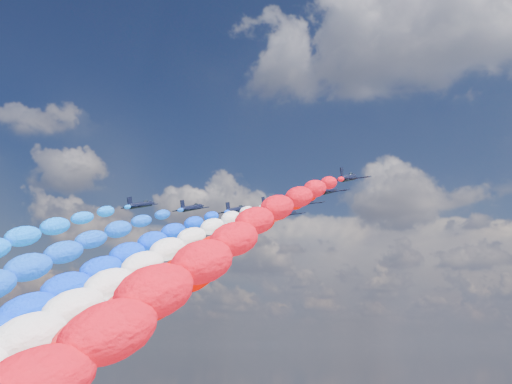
% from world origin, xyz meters
% --- Properties ---
extents(jet_0, '(9.15, 12.44, 6.09)m').
position_xyz_m(jet_0, '(-26.92, -4.02, 89.84)').
color(jet_0, black).
extents(jet_1, '(9.27, 12.53, 6.09)m').
position_xyz_m(jet_1, '(-17.63, 4.14, 89.84)').
color(jet_1, black).
extents(trail_1, '(7.09, 103.31, 53.95)m').
position_xyz_m(trail_1, '(-17.63, -48.87, 64.91)').
color(trail_1, blue).
extents(jet_2, '(9.31, 12.56, 6.09)m').
position_xyz_m(jet_2, '(-8.73, 10.86, 89.84)').
color(jet_2, black).
extents(trail_2, '(7.09, 103.31, 53.95)m').
position_xyz_m(trail_2, '(-8.73, -42.15, 64.91)').
color(trail_2, '#0438FF').
extents(jet_3, '(9.62, 12.78, 6.09)m').
position_xyz_m(jet_3, '(1.01, 9.78, 89.84)').
color(jet_3, black).
extents(trail_3, '(7.09, 103.31, 53.95)m').
position_xyz_m(trail_3, '(1.01, -43.23, 64.91)').
color(trail_3, white).
extents(jet_4, '(9.03, 12.36, 6.09)m').
position_xyz_m(jet_4, '(1.12, 20.39, 89.84)').
color(jet_4, black).
extents(trail_4, '(7.09, 103.31, 53.95)m').
position_xyz_m(trail_4, '(1.12, -32.62, 64.91)').
color(trail_4, white).
extents(jet_5, '(9.67, 12.82, 6.09)m').
position_xyz_m(jet_5, '(9.70, 11.13, 89.84)').
color(jet_5, black).
extents(trail_5, '(7.09, 103.31, 53.95)m').
position_xyz_m(trail_5, '(9.70, -41.88, 64.91)').
color(trail_5, red).
extents(jet_6, '(9.19, 12.47, 6.09)m').
position_xyz_m(jet_6, '(18.33, 2.86, 89.84)').
color(jet_6, black).
extents(trail_6, '(7.09, 103.31, 53.95)m').
position_xyz_m(trail_6, '(18.33, -50.15, 64.91)').
color(trail_6, '#E80700').
extents(jet_7, '(9.24, 12.51, 6.09)m').
position_xyz_m(jet_7, '(25.25, -5.19, 89.84)').
color(jet_7, black).
extents(trail_7, '(7.09, 103.31, 53.95)m').
position_xyz_m(trail_7, '(25.25, -58.21, 64.91)').
color(trail_7, red).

